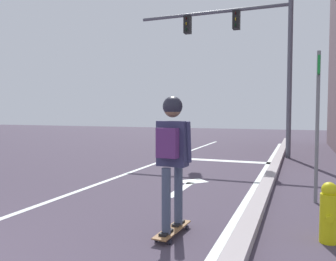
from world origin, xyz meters
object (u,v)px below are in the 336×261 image
object	(u,v)px
skater	(172,146)
traffic_signal_mast	(245,44)
street_sign_post	(318,105)
skateboard	(172,230)
fire_hydrant	(329,213)

from	to	relation	value
skater	traffic_signal_mast	bearing A→B (deg)	92.31
street_sign_post	skateboard	bearing A→B (deg)	-126.86
traffic_signal_mast	street_sign_post	size ratio (longest dim) A/B	2.12
skater	fire_hydrant	xyz separation A→B (m)	(1.81, 0.46, -0.78)
traffic_signal_mast	street_sign_post	world-z (taller)	traffic_signal_mast
skateboard	skater	bearing A→B (deg)	-93.70
skateboard	skater	distance (m)	1.07
traffic_signal_mast	fire_hydrant	xyz separation A→B (m)	(2.14, -7.75, -3.55)
skateboard	street_sign_post	bearing A→B (deg)	53.14
skateboard	skater	xyz separation A→B (m)	(-0.00, -0.02, 1.07)
traffic_signal_mast	fire_hydrant	distance (m)	8.79
skater	street_sign_post	distance (m)	2.98
skateboard	traffic_signal_mast	world-z (taller)	traffic_signal_mast
skater	fire_hydrant	world-z (taller)	skater
traffic_signal_mast	fire_hydrant	bearing A→B (deg)	-74.57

